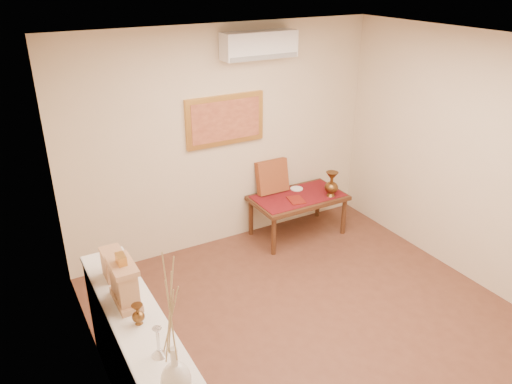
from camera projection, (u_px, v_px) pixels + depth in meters
floor at (331, 338)px, 4.80m from camera, size 4.50×4.50×0.00m
ceiling at (354, 51)px, 3.68m from camera, size 4.50×4.50×0.00m
wall_back at (225, 140)px, 6.02m from camera, size 4.00×0.02×2.70m
wall_left at (104, 280)px, 3.35m from camera, size 0.02×4.50×2.70m
wall_right at (496, 170)px, 5.13m from camera, size 0.02×4.50×2.70m
white_vase at (172, 334)px, 2.71m from camera, size 0.18×0.18×0.94m
candlestick at (158, 342)px, 3.17m from camera, size 0.10×0.10×0.22m
brass_urn_small at (138, 312)px, 3.46m from camera, size 0.09×0.09×0.21m
table_cloth at (298, 196)px, 6.44m from camera, size 1.14×0.59×0.01m
brass_urn_tall at (332, 181)px, 6.36m from camera, size 0.18×0.18×0.40m
plate at (297, 189)px, 6.62m from camera, size 0.17×0.17×0.01m
menu at (296, 200)px, 6.31m from camera, size 0.23×0.28×0.01m
cushion at (272, 177)px, 6.46m from camera, size 0.43×0.19×0.44m
display_ledge at (142, 368)px, 3.78m from camera, size 0.37×2.02×0.98m
mantel_clock at (124, 282)px, 3.66m from camera, size 0.17×0.36×0.41m
wooden_chest at (113, 264)px, 3.98m from camera, size 0.16×0.21×0.24m
low_table at (298, 201)px, 6.47m from camera, size 1.20×0.70×0.55m
painting at (225, 120)px, 5.90m from camera, size 1.00×0.06×0.60m
ac_unit at (259, 45)px, 5.64m from camera, size 0.90×0.25×0.30m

